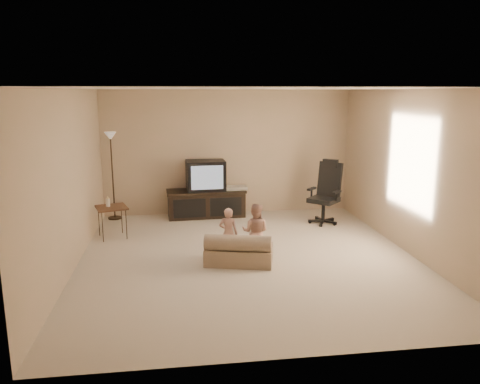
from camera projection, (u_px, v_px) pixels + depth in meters
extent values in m
plane|color=beige|center=(248.00, 258.00, 7.07)|extent=(5.50, 5.50, 0.00)
plane|color=white|center=(249.00, 89.00, 6.54)|extent=(5.50, 5.50, 0.00)
plane|color=tan|center=(228.00, 152.00, 9.47)|extent=(5.00, 0.00, 5.00)
plane|color=tan|center=(296.00, 231.00, 4.14)|extent=(5.00, 0.00, 5.00)
plane|color=tan|center=(70.00, 181.00, 6.47)|extent=(0.00, 5.50, 5.50)
plane|color=tan|center=(410.00, 172.00, 7.13)|extent=(0.00, 5.50, 5.50)
cube|color=black|center=(206.00, 204.00, 9.36)|extent=(1.53, 0.62, 0.48)
cube|color=black|center=(206.00, 191.00, 9.31)|extent=(1.58, 0.66, 0.04)
cube|color=black|center=(190.00, 208.00, 9.03)|extent=(0.63, 0.05, 0.37)
cube|color=black|center=(226.00, 207.00, 9.16)|extent=(0.63, 0.05, 0.37)
cube|color=black|center=(206.00, 175.00, 9.26)|extent=(0.78, 0.58, 0.59)
cube|color=white|center=(207.00, 178.00, 9.00)|extent=(0.62, 0.04, 0.46)
cube|color=silver|center=(236.00, 188.00, 9.35)|extent=(0.45, 0.32, 0.06)
cylinder|color=black|center=(323.00, 211.00, 8.85)|extent=(0.07, 0.07, 0.38)
cube|color=black|center=(324.00, 200.00, 8.80)|extent=(0.68, 0.68, 0.09)
cube|color=black|center=(330.00, 180.00, 8.91)|extent=(0.45, 0.44, 0.67)
cube|color=black|center=(330.00, 163.00, 8.84)|extent=(0.27, 0.27, 0.15)
cube|color=black|center=(312.00, 189.00, 8.92)|extent=(0.24, 0.24, 0.04)
cube|color=black|center=(337.00, 192.00, 8.62)|extent=(0.24, 0.24, 0.04)
cube|color=brown|center=(112.00, 208.00, 7.94)|extent=(0.61, 0.61, 0.03)
cylinder|color=#2F2215|center=(103.00, 227.00, 7.74)|extent=(0.01, 0.01, 0.54)
cylinder|color=#2F2215|center=(126.00, 224.00, 7.91)|extent=(0.01, 0.01, 0.54)
cylinder|color=#2F2215|center=(99.00, 221.00, 8.09)|extent=(0.01, 0.01, 0.54)
cylinder|color=#2F2215|center=(122.00, 218.00, 8.25)|extent=(0.01, 0.01, 0.54)
cylinder|color=#F0E1CF|center=(108.00, 203.00, 7.94)|extent=(0.07, 0.07, 0.14)
cone|color=beige|center=(108.00, 197.00, 7.92)|extent=(0.05, 0.05, 0.05)
cylinder|color=#2F2215|center=(115.00, 218.00, 9.23)|extent=(0.27, 0.27, 0.03)
cylinder|color=#2F2215|center=(113.00, 178.00, 9.06)|extent=(0.03, 0.03, 1.61)
cone|color=beige|center=(110.00, 136.00, 8.89)|extent=(0.23, 0.23, 0.15)
cube|color=tan|center=(239.00, 255.00, 6.83)|extent=(1.06, 0.74, 0.25)
cylinder|color=tan|center=(238.00, 243.00, 6.62)|extent=(0.97, 0.45, 0.23)
imported|color=tan|center=(228.00, 233.00, 6.95)|extent=(0.34, 0.29, 0.78)
imported|color=tan|center=(255.00, 232.00, 6.93)|extent=(0.47, 0.37, 0.85)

